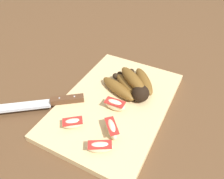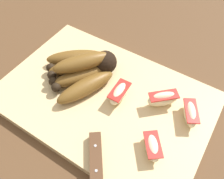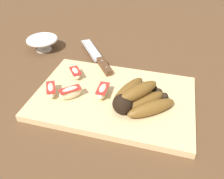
{
  "view_description": "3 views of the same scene",
  "coord_description": "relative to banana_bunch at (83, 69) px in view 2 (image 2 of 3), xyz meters",
  "views": [
    {
      "loc": [
        -0.43,
        -0.2,
        0.49
      ],
      "look_at": [
        0.02,
        0.03,
        0.05
      ],
      "focal_mm": 35.28,
      "sensor_mm": 36.0,
      "label": 1
    },
    {
      "loc": [
        -0.17,
        0.26,
        0.43
      ],
      "look_at": [
        -0.01,
        0.01,
        0.05
      ],
      "focal_mm": 37.46,
      "sensor_mm": 36.0,
      "label": 2
    },
    {
      "loc": [
        0.14,
        -0.49,
        0.44
      ],
      "look_at": [
        0.01,
        0.0,
        0.05
      ],
      "focal_mm": 36.66,
      "sensor_mm": 36.0,
      "label": 3
    }
  ],
  "objects": [
    {
      "name": "ground_plane",
      "position": [
        -0.08,
        0.01,
        -0.04
      ],
      "size": [
        6.0,
        6.0,
        0.0
      ],
      "primitive_type": "plane",
      "color": "brown"
    },
    {
      "name": "cutting_board",
      "position": [
        -0.07,
        0.02,
        -0.03
      ],
      "size": [
        0.46,
        0.3,
        0.02
      ],
      "primitive_type": "cube",
      "color": "#DBBC84",
      "rests_on": "ground_plane"
    },
    {
      "name": "banana_bunch",
      "position": [
        0.0,
        0.0,
        0.0
      ],
      "size": [
        0.18,
        0.19,
        0.06
      ],
      "color": "black",
      "rests_on": "cutting_board"
    },
    {
      "name": "apple_wedge_near",
      "position": [
        -0.1,
        0.01,
        -0.01
      ],
      "size": [
        0.03,
        0.06,
        0.03
      ],
      "color": "beige",
      "rests_on": "cutting_board"
    },
    {
      "name": "apple_wedge_middle",
      "position": [
        -0.19,
        -0.02,
        -0.0
      ],
      "size": [
        0.06,
        0.06,
        0.04
      ],
      "color": "beige",
      "rests_on": "cutting_board"
    },
    {
      "name": "apple_wedge_far",
      "position": [
        -0.25,
        -0.02,
        -0.01
      ],
      "size": [
        0.05,
        0.07,
        0.03
      ],
      "color": "beige",
      "rests_on": "cutting_board"
    },
    {
      "name": "apple_wedge_extra",
      "position": [
        -0.21,
        0.08,
        -0.01
      ],
      "size": [
        0.06,
        0.06,
        0.03
      ],
      "color": "beige",
      "rests_on": "cutting_board"
    }
  ]
}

